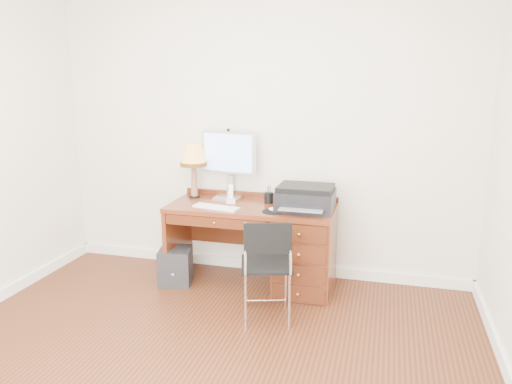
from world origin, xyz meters
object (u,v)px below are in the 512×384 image
(chair, at_px, (265,260))
(monitor, at_px, (228,156))
(printer, at_px, (306,198))
(phone, at_px, (231,197))
(desk, at_px, (286,244))
(leg_lamp, at_px, (193,158))
(equipment_box, at_px, (176,266))

(chair, bearing_deg, monitor, 106.53)
(monitor, relative_size, chair, 0.76)
(printer, xyz_separation_m, phone, (-0.70, 0.06, -0.06))
(desk, xyz_separation_m, phone, (-0.53, 0.04, 0.39))
(desk, height_order, phone, phone)
(leg_lamp, xyz_separation_m, phone, (0.40, -0.11, -0.33))
(monitor, xyz_separation_m, phone, (0.08, -0.19, -0.35))
(phone, bearing_deg, equipment_box, -168.77)
(leg_lamp, height_order, phone, leg_lamp)
(phone, bearing_deg, desk, -19.06)
(chair, bearing_deg, desk, 71.43)
(monitor, relative_size, printer, 1.29)
(desk, height_order, monitor, monitor)
(leg_lamp, relative_size, equipment_box, 1.56)
(phone, relative_size, chair, 0.20)
(printer, bearing_deg, monitor, 162.77)
(phone, distance_m, equipment_box, 0.82)
(chair, bearing_deg, leg_lamp, 121.10)
(printer, bearing_deg, equipment_box, -171.53)
(monitor, bearing_deg, phone, -55.12)
(printer, xyz_separation_m, equipment_box, (-1.18, -0.17, -0.69))
(monitor, distance_m, leg_lamp, 0.33)
(desk, distance_m, equipment_box, 1.05)
(chair, bearing_deg, phone, 108.47)
(monitor, height_order, printer, monitor)
(printer, bearing_deg, desk, 172.15)
(desk, height_order, equipment_box, desk)
(leg_lamp, bearing_deg, equipment_box, -101.81)
(desk, xyz_separation_m, printer, (0.17, -0.02, 0.44))
(phone, xyz_separation_m, equipment_box, (-0.47, -0.23, -0.63))
(chair, bearing_deg, printer, 56.91)
(equipment_box, bearing_deg, leg_lamp, 64.77)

